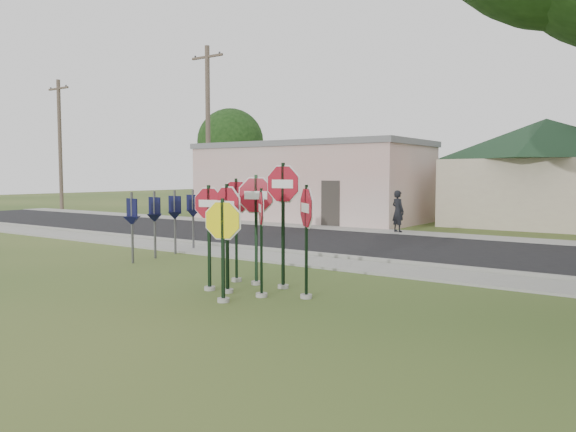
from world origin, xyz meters
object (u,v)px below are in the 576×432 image
Objects in this scene: stop_sign_yellow at (223,238)px; pedestrian at (398,211)px; utility_pole_near at (208,129)px; stop_sign_left at (209,225)px; stop_sign_center at (227,223)px.

pedestrian is at bearing 100.30° from stop_sign_yellow.
stop_sign_left is at bearing -46.81° from utility_pole_near.
stop_sign_center is at bearing 4.04° from stop_sign_left.
stop_sign_yellow is (0.51, -0.71, -0.21)m from stop_sign_center.
stop_sign_left is at bearing 121.51° from pedestrian.
stop_sign_yellow is 0.23× the size of utility_pole_near.
stop_sign_center is 1.37× the size of pedestrian.
stop_sign_left is at bearing 145.89° from stop_sign_yellow.
stop_sign_center is 13.31m from pedestrian.
stop_sign_yellow is at bearing -34.11° from stop_sign_left.
stop_sign_yellow reaches higher than pedestrian.
stop_sign_yellow is at bearing 125.22° from pedestrian.
utility_pole_near is 12.48m from pedestrian.
stop_sign_left is (-0.48, -0.03, -0.06)m from stop_sign_center.
stop_sign_left is 13.28m from pedestrian.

